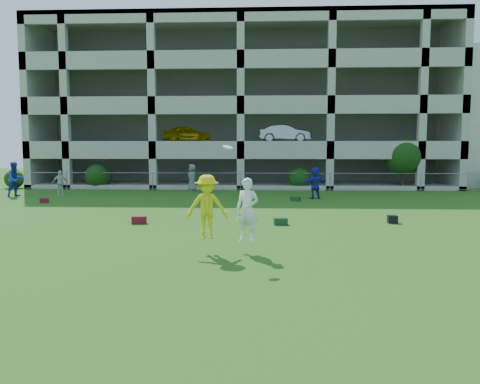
{
  "coord_description": "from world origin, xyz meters",
  "views": [
    {
      "loc": [
        1.43,
        -12.46,
        2.88
      ],
      "look_at": [
        0.71,
        3.0,
        1.4
      ],
      "focal_mm": 35.0,
      "sensor_mm": 36.0,
      "label": 1
    }
  ],
  "objects_px": {
    "bystander_d": "(315,183)",
    "parking_garage": "(245,110)",
    "bystander_c": "(192,178)",
    "bystander_b": "(60,183)",
    "frisbee_contest": "(218,208)",
    "crate_d": "(392,219)",
    "bystander_a": "(15,179)"
  },
  "relations": [
    {
      "from": "parking_garage",
      "to": "bystander_c",
      "type": "bearing_deg",
      "value": -107.51
    },
    {
      "from": "bystander_d",
      "to": "frisbee_contest",
      "type": "height_order",
      "value": "frisbee_contest"
    },
    {
      "from": "crate_d",
      "to": "frisbee_contest",
      "type": "bearing_deg",
      "value": -138.89
    },
    {
      "from": "bystander_d",
      "to": "parking_garage",
      "type": "relative_size",
      "value": 0.06
    },
    {
      "from": "bystander_d",
      "to": "parking_garage",
      "type": "distance_m",
      "value": 15.37
    },
    {
      "from": "bystander_b",
      "to": "bystander_d",
      "type": "distance_m",
      "value": 15.15
    },
    {
      "from": "bystander_d",
      "to": "crate_d",
      "type": "distance_m",
      "value": 8.74
    },
    {
      "from": "bystander_d",
      "to": "parking_garage",
      "type": "xyz_separation_m",
      "value": [
        -4.43,
        13.8,
        5.12
      ]
    },
    {
      "from": "bystander_b",
      "to": "frisbee_contest",
      "type": "xyz_separation_m",
      "value": [
        10.92,
        -14.94,
        0.5
      ]
    },
    {
      "from": "crate_d",
      "to": "frisbee_contest",
      "type": "xyz_separation_m",
      "value": [
        -6.18,
        -5.39,
        1.11
      ]
    },
    {
      "from": "bystander_c",
      "to": "frisbee_contest",
      "type": "bearing_deg",
      "value": -11.99
    },
    {
      "from": "bystander_d",
      "to": "bystander_b",
      "type": "bearing_deg",
      "value": -32.48
    },
    {
      "from": "bystander_a",
      "to": "frisbee_contest",
      "type": "distance_m",
      "value": 19.42
    },
    {
      "from": "crate_d",
      "to": "bystander_c",
      "type": "bearing_deg",
      "value": 127.59
    },
    {
      "from": "bystander_b",
      "to": "bystander_a",
      "type": "bearing_deg",
      "value": 168.66
    },
    {
      "from": "bystander_a",
      "to": "bystander_c",
      "type": "height_order",
      "value": "bystander_a"
    },
    {
      "from": "bystander_b",
      "to": "bystander_d",
      "type": "height_order",
      "value": "bystander_d"
    },
    {
      "from": "crate_d",
      "to": "frisbee_contest",
      "type": "relative_size",
      "value": 0.13
    },
    {
      "from": "crate_d",
      "to": "frisbee_contest",
      "type": "distance_m",
      "value": 8.28
    },
    {
      "from": "bystander_b",
      "to": "bystander_c",
      "type": "height_order",
      "value": "bystander_c"
    },
    {
      "from": "bystander_d",
      "to": "crate_d",
      "type": "xyz_separation_m",
      "value": [
        1.99,
        -8.47,
        -0.74
      ]
    },
    {
      "from": "bystander_c",
      "to": "crate_d",
      "type": "height_order",
      "value": "bystander_c"
    },
    {
      "from": "parking_garage",
      "to": "bystander_d",
      "type": "bearing_deg",
      "value": -72.19
    },
    {
      "from": "bystander_c",
      "to": "parking_garage",
      "type": "relative_size",
      "value": 0.06
    },
    {
      "from": "bystander_a",
      "to": "frisbee_contest",
      "type": "relative_size",
      "value": 0.77
    },
    {
      "from": "bystander_a",
      "to": "parking_garage",
      "type": "height_order",
      "value": "parking_garage"
    },
    {
      "from": "bystander_a",
      "to": "bystander_b",
      "type": "height_order",
      "value": "bystander_a"
    },
    {
      "from": "bystander_a",
      "to": "bystander_c",
      "type": "xyz_separation_m",
      "value": [
        9.89,
        3.6,
        -0.12
      ]
    },
    {
      "from": "bystander_a",
      "to": "crate_d",
      "type": "bearing_deg",
      "value": -81.19
    },
    {
      "from": "bystander_a",
      "to": "bystander_d",
      "type": "relative_size",
      "value": 1.14
    },
    {
      "from": "bystander_c",
      "to": "bystander_d",
      "type": "height_order",
      "value": "bystander_c"
    },
    {
      "from": "bystander_c",
      "to": "bystander_d",
      "type": "distance_m",
      "value": 8.51
    }
  ]
}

